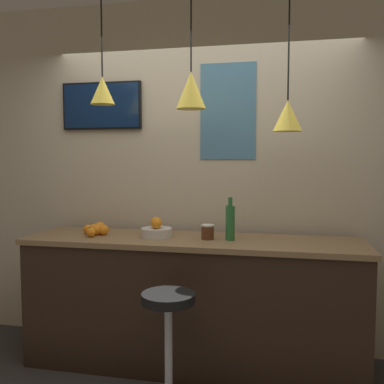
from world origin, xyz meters
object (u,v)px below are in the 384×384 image
object	(u,v)px
spread_jar	(208,232)
mounted_tv	(102,106)
fruit_bowl	(156,230)
bar_stool	(168,334)
juice_bottle	(230,222)

from	to	relation	value
spread_jar	mounted_tv	xyz separation A→B (m)	(-1.00, 0.39, 1.00)
fruit_bowl	mounted_tv	world-z (taller)	mounted_tv
bar_stool	juice_bottle	world-z (taller)	juice_bottle
fruit_bowl	mounted_tv	size ratio (longest dim) A/B	0.33
spread_jar	mounted_tv	distance (m)	1.46
bar_stool	mounted_tv	size ratio (longest dim) A/B	1.05
juice_bottle	fruit_bowl	bearing A→B (deg)	-179.77
bar_stool	juice_bottle	bearing A→B (deg)	60.96
juice_bottle	mounted_tv	world-z (taller)	mounted_tv
mounted_tv	fruit_bowl	bearing A→B (deg)	-32.84
bar_stool	mounted_tv	bearing A→B (deg)	131.55
bar_stool	juice_bottle	size ratio (longest dim) A/B	2.35
fruit_bowl	mounted_tv	xyz separation A→B (m)	(-0.60, 0.39, 1.00)
spread_jar	fruit_bowl	bearing A→B (deg)	-179.67
fruit_bowl	mounted_tv	bearing A→B (deg)	147.16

